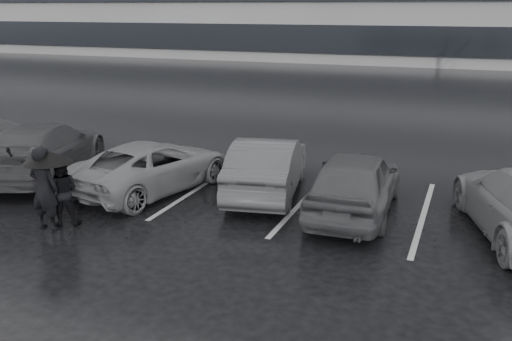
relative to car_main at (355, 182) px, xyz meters
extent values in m
plane|color=black|center=(-1.90, -2.12, -0.73)|extent=(160.00, 160.00, 0.00)
cube|color=black|center=(-23.90, 45.88, 1.27)|extent=(60.60, 25.60, 2.20)
imported|color=black|center=(0.00, 0.00, 0.00)|extent=(1.86, 4.33, 1.46)
imported|color=#2A2A2C|center=(-2.31, 0.63, -0.02)|extent=(2.29, 4.52, 1.42)
imported|color=#545356|center=(-5.11, -0.15, -0.10)|extent=(3.06, 4.87, 1.25)
imported|color=black|center=(-8.60, -0.08, 0.01)|extent=(3.50, 5.49, 1.48)
imported|color=black|center=(-5.79, -3.28, 0.17)|extent=(0.65, 0.43, 1.79)
imported|color=black|center=(-5.64, -2.94, 0.01)|extent=(0.90, 0.83, 1.48)
cylinder|color=black|center=(-5.73, -3.16, 0.00)|extent=(0.02, 0.02, 1.46)
cone|color=black|center=(-5.73, -3.16, 0.82)|extent=(1.00, 1.00, 0.26)
sphere|color=black|center=(-5.73, -3.16, 0.95)|extent=(0.05, 0.05, 0.05)
cube|color=#ACACAF|center=(-9.70, 0.38, -0.73)|extent=(0.12, 5.00, 0.00)
cube|color=#ACACAF|center=(-6.90, 0.38, -0.73)|extent=(0.12, 5.00, 0.00)
cube|color=#ACACAF|center=(-4.10, 0.38, -0.73)|extent=(0.12, 5.00, 0.00)
cube|color=#ACACAF|center=(-1.30, 0.38, -0.73)|extent=(0.12, 5.00, 0.00)
cube|color=#ACACAF|center=(1.50, 0.38, -0.73)|extent=(0.12, 5.00, 0.00)
camera|label=1|loc=(2.32, -12.13, 3.78)|focal=40.00mm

